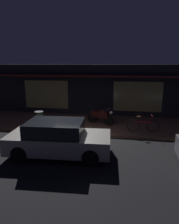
% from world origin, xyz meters
% --- Properties ---
extents(ground_plane, '(60.00, 60.00, 0.00)m').
position_xyz_m(ground_plane, '(0.00, 0.00, 0.00)').
color(ground_plane, black).
extents(sidewalk_slab, '(18.00, 4.00, 0.15)m').
position_xyz_m(sidewalk_slab, '(0.00, 3.00, 0.07)').
color(sidewalk_slab, brown).
rests_on(sidewalk_slab, ground_plane).
extents(storefront_building, '(18.00, 3.30, 3.60)m').
position_xyz_m(storefront_building, '(0.00, 6.39, 1.80)').
color(storefront_building, black).
rests_on(storefront_building, ground_plane).
extents(motorcycle, '(1.61, 0.86, 0.97)m').
position_xyz_m(motorcycle, '(0.98, 2.80, 0.65)').
color(motorcycle, black).
rests_on(motorcycle, sidewalk_slab).
extents(bicycle_parked, '(1.66, 0.42, 0.91)m').
position_xyz_m(bicycle_parked, '(3.33, 1.73, 0.51)').
color(bicycle_parked, black).
rests_on(bicycle_parked, sidewalk_slab).
extents(trash_bin, '(0.48, 0.48, 0.93)m').
position_xyz_m(trash_bin, '(-2.31, 1.51, 0.62)').
color(trash_bin, '#2D4C33').
rests_on(trash_bin, sidewalk_slab).
extents(parked_car_near, '(4.20, 2.01, 1.42)m').
position_xyz_m(parked_car_near, '(-0.29, -1.32, 0.70)').
color(parked_car_near, black).
rests_on(parked_car_near, ground_plane).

